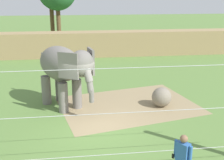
{
  "coord_description": "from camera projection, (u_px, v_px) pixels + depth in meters",
  "views": [
    {
      "loc": [
        -0.66,
        -10.97,
        5.4
      ],
      "look_at": [
        0.97,
        1.96,
        1.4
      ],
      "focal_mm": 46.36,
      "sensor_mm": 36.0,
      "label": 1
    }
  ],
  "objects": [
    {
      "name": "dirt_patch",
      "position": [
        128.0,
        105.0,
        14.34
      ],
      "size": [
        7.37,
        6.0,
        0.01
      ],
      "primitive_type": "cube",
      "rotation": [
        0.0,
        0.0,
        0.22
      ],
      "color": "#937F5B",
      "rests_on": "ground"
    },
    {
      "name": "ground_plane",
      "position": [
        95.0,
        126.0,
        12.07
      ],
      "size": [
        120.0,
        120.0,
        0.0
      ],
      "primitive_type": "plane",
      "color": "#5B7F3D"
    },
    {
      "name": "elephant",
      "position": [
        64.0,
        68.0,
        13.5
      ],
      "size": [
        3.12,
        3.6,
        3.02
      ],
      "color": "slate",
      "rests_on": "ground"
    },
    {
      "name": "zookeeper",
      "position": [
        182.0,
        159.0,
        8.05
      ],
      "size": [
        0.45,
        0.52,
        1.67
      ],
      "color": "tan",
      "rests_on": "ground"
    },
    {
      "name": "cable_fence",
      "position": [
        102.0,
        121.0,
        8.48
      ],
      "size": [
        10.99,
        0.23,
        3.49
      ],
      "color": "brown",
      "rests_on": "ground"
    },
    {
      "name": "embankment_wall",
      "position": [
        84.0,
        44.0,
        24.98
      ],
      "size": [
        36.0,
        1.8,
        2.09
      ],
      "primitive_type": "cube",
      "color": "#997F56",
      "rests_on": "ground"
    },
    {
      "name": "enrichment_ball",
      "position": [
        162.0,
        97.0,
        14.07
      ],
      "size": [
        0.96,
        0.96,
        0.96
      ],
      "primitive_type": "sphere",
      "color": "gray",
      "rests_on": "ground"
    }
  ]
}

